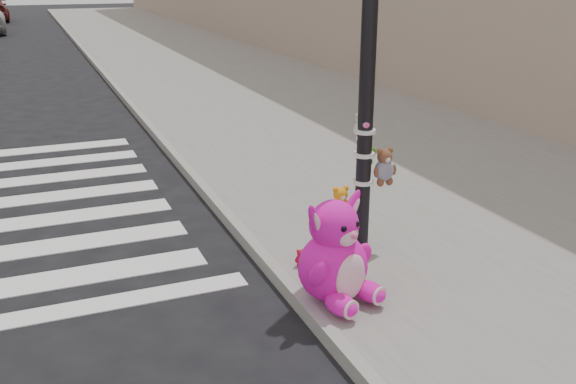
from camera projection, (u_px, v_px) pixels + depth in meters
name	position (u px, v px, depth m)	size (l,w,h in m)	color
sidewalk_near	(285.00, 102.00, 15.08)	(7.00, 80.00, 0.14)	slate
curb_edge	(137.00, 113.00, 13.86)	(0.12, 80.00, 0.15)	gray
signal_pole	(367.00, 98.00, 6.50)	(0.69, 0.48, 4.00)	black
pink_bunny	(336.00, 259.00, 5.76)	(0.83, 0.90, 1.02)	#FA15BB
red_teddy	(300.00, 258.00, 6.54)	(0.13, 0.09, 0.18)	red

